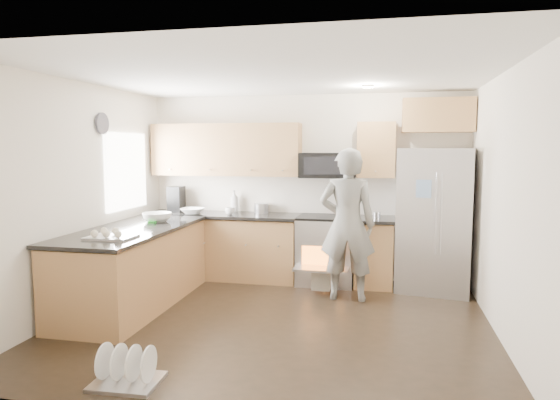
% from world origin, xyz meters
% --- Properties ---
extents(ground, '(4.50, 4.50, 0.00)m').
position_xyz_m(ground, '(0.00, 0.00, 0.00)').
color(ground, black).
rests_on(ground, ground).
extents(room_shell, '(4.54, 4.04, 2.62)m').
position_xyz_m(room_shell, '(-0.04, 0.02, 1.67)').
color(room_shell, white).
rests_on(room_shell, ground).
extents(back_cabinet_run, '(4.45, 0.64, 2.50)m').
position_xyz_m(back_cabinet_run, '(-0.59, 1.75, 0.96)').
color(back_cabinet_run, '#9F6E3F').
rests_on(back_cabinet_run, ground).
extents(peninsula, '(0.96, 2.36, 1.04)m').
position_xyz_m(peninsula, '(-1.75, 0.25, 0.47)').
color(peninsula, '#9F6E3F').
rests_on(peninsula, ground).
extents(stove_range, '(0.76, 0.97, 1.79)m').
position_xyz_m(stove_range, '(0.35, 1.69, 0.68)').
color(stove_range, '#B7B7BC').
rests_on(stove_range, ground).
extents(refrigerator, '(1.02, 0.85, 1.85)m').
position_xyz_m(refrigerator, '(1.77, 1.62, 0.93)').
color(refrigerator, '#B7B7BC').
rests_on(refrigerator, ground).
extents(person, '(0.69, 0.46, 1.86)m').
position_xyz_m(person, '(0.69, 1.01, 0.93)').
color(person, gray).
rests_on(person, ground).
extents(dish_rack, '(0.53, 0.43, 0.32)m').
position_xyz_m(dish_rack, '(-0.84, -1.59, 0.09)').
color(dish_rack, '#B7B7BC').
rests_on(dish_rack, ground).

